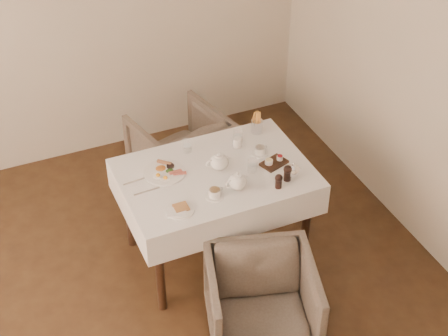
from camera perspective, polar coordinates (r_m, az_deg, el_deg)
table at (r=4.70m, az=-0.72°, el=-1.47°), size 1.28×0.88×0.75m
armchair_near at (r=4.38m, az=3.15°, el=-11.25°), size 0.83×0.84×0.62m
armchair_far at (r=5.59m, az=-3.59°, el=1.51°), size 0.81×0.83×0.63m
breakfast_plate at (r=4.63m, az=-4.96°, el=-0.30°), size 0.28×0.28×0.04m
side_plate at (r=4.32m, az=-3.73°, el=-3.52°), size 0.19×0.18×0.02m
teapot_centre at (r=4.61m, az=-0.40°, el=0.60°), size 0.18×0.14×0.14m
teapot_front at (r=4.45m, az=1.12°, el=-1.04°), size 0.18×0.15×0.13m
creamer at (r=4.84m, az=1.12°, el=2.13°), size 0.08×0.08×0.07m
teacup_near at (r=4.41m, az=-0.77°, el=-2.13°), size 0.12×0.12×0.06m
teacup_far at (r=4.78m, az=3.02°, el=1.44°), size 0.12×0.12×0.06m
glass_left at (r=4.80m, az=-3.10°, el=1.87°), size 0.07×0.07×0.09m
glass_mid at (r=4.61m, az=2.39°, el=0.23°), size 0.08×0.08×0.09m
glass_right at (r=4.89m, az=1.16°, el=2.66°), size 0.09×0.09×0.10m
condiment_board at (r=4.70m, az=4.15°, el=0.49°), size 0.21×0.17×0.05m
pepper_mill_left at (r=4.48m, az=4.56°, el=-1.09°), size 0.06×0.06×0.11m
pepper_mill_right at (r=4.55m, az=5.30°, el=-0.40°), size 0.07×0.07×0.12m
silver_pot at (r=4.57m, az=5.75°, el=-0.16°), size 0.14×0.13×0.12m
fries_cup at (r=4.97m, az=2.76°, el=3.75°), size 0.08×0.08×0.18m
cutlery_fork at (r=4.59m, az=-7.37°, el=-1.08°), size 0.18×0.03×0.00m
cutlery_knife at (r=4.49m, az=-6.43°, el=-1.95°), size 0.18×0.03×0.00m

